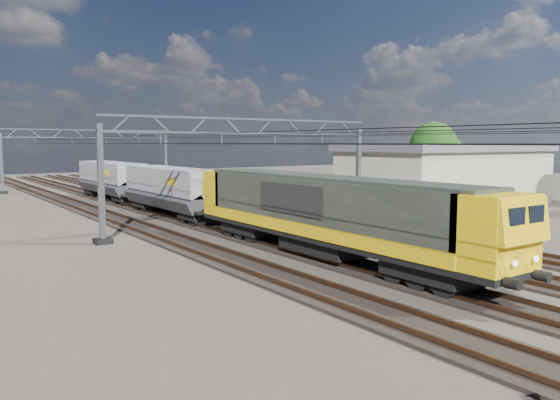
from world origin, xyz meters
TOP-DOWN VIEW (x-y plane):
  - ground at (0.00, 0.00)m, footprint 160.00×160.00m
  - track_outer_west at (-6.00, 0.00)m, footprint 2.60×140.00m
  - track_loco at (-2.00, 0.00)m, footprint 2.60×140.00m
  - track_inner_east at (2.00, 0.00)m, footprint 2.60×140.00m
  - track_outer_east at (6.00, 0.00)m, footprint 2.60×140.00m
  - catenary_gantry_mid at (0.00, 4.00)m, footprint 19.90×0.90m
  - catenary_gantry_far at (0.00, 40.00)m, footprint 19.90×0.90m
  - overhead_wires at (0.00, 8.00)m, footprint 12.03×140.00m
  - locomotive at (-2.00, -6.08)m, footprint 2.76×21.10m
  - hopper_wagon_lead at (-2.00, 11.62)m, footprint 3.38×13.00m
  - hopper_wagon_mid at (-2.00, 25.82)m, footprint 3.38×13.00m
  - industrial_shed at (22.00, 6.00)m, footprint 18.60×10.60m
  - tree_far at (30.32, 13.79)m, footprint 5.68×5.28m

SIDE VIEW (x-z plane):
  - ground at x=0.00m, z-range 0.00..0.00m
  - track_outer_west at x=-6.00m, z-range -0.08..0.22m
  - track_loco at x=-2.00m, z-range -0.08..0.22m
  - track_inner_east at x=2.00m, z-range -0.08..0.22m
  - track_outer_east at x=6.00m, z-range -0.08..0.22m
  - hopper_wagon_lead at x=-2.00m, z-range 0.60..3.86m
  - hopper_wagon_mid at x=-2.00m, z-range 0.60..3.86m
  - locomotive at x=-2.00m, z-range 0.52..4.14m
  - industrial_shed at x=22.00m, z-range 0.03..5.43m
  - catenary_gantry_mid at x=0.00m, z-range 0.35..7.46m
  - catenary_gantry_far at x=0.00m, z-range 0.35..7.46m
  - tree_far at x=30.32m, z-range 1.08..8.92m
  - overhead_wires at x=0.00m, z-range 5.48..6.02m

